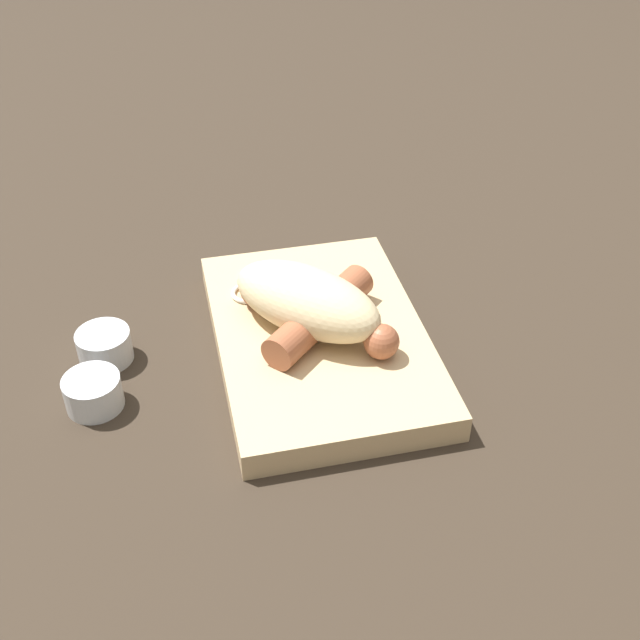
# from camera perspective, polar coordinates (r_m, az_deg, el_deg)

# --- Properties ---
(ground_plane) EXTENTS (3.00, 3.00, 0.00)m
(ground_plane) POSITION_cam_1_polar(r_m,az_deg,el_deg) (0.73, 0.00, -2.21)
(ground_plane) COLOR #33281E
(food_tray) EXTENTS (0.27, 0.18, 0.03)m
(food_tray) POSITION_cam_1_polar(r_m,az_deg,el_deg) (0.72, 0.00, -1.43)
(food_tray) COLOR tan
(food_tray) RESTS_ON ground_plane
(bread_roll) EXTENTS (0.15, 0.15, 0.05)m
(bread_roll) POSITION_cam_1_polar(r_m,az_deg,el_deg) (0.70, -0.94, 1.40)
(bread_roll) COLOR beige
(bread_roll) RESTS_ON food_tray
(sausage) EXTENTS (0.13, 0.12, 0.03)m
(sausage) POSITION_cam_1_polar(r_m,az_deg,el_deg) (0.70, -0.24, 0.36)
(sausage) COLOR #9E5638
(sausage) RESTS_ON food_tray
(pickled_veggies) EXTENTS (0.06, 0.05, 0.00)m
(pickled_veggies) POSITION_cam_1_polar(r_m,az_deg,el_deg) (0.76, -4.51, 2.64)
(pickled_veggies) COLOR #F99E4C
(pickled_veggies) RESTS_ON food_tray
(condiment_cup_near) EXTENTS (0.05, 0.05, 0.03)m
(condiment_cup_near) POSITION_cam_1_polar(r_m,az_deg,el_deg) (0.73, -15.05, -1.91)
(condiment_cup_near) COLOR silver
(condiment_cup_near) RESTS_ON ground_plane
(condiment_cup_far) EXTENTS (0.05, 0.05, 0.03)m
(condiment_cup_far) POSITION_cam_1_polar(r_m,az_deg,el_deg) (0.69, -15.80, -5.08)
(condiment_cup_far) COLOR silver
(condiment_cup_far) RESTS_ON ground_plane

